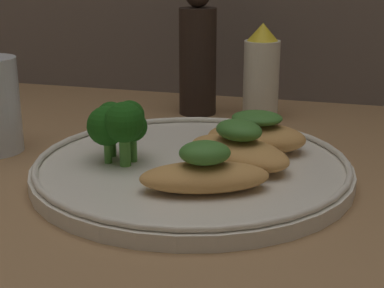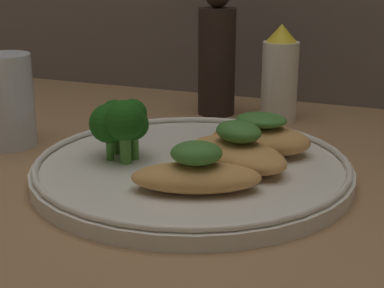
{
  "view_description": "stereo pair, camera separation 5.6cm",
  "coord_description": "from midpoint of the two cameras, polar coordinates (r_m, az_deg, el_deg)",
  "views": [
    {
      "loc": [
        14.39,
        -51.69,
        20.83
      ],
      "look_at": [
        0.0,
        0.0,
        3.4
      ],
      "focal_mm": 55.0,
      "sensor_mm": 36.0,
      "label": 1
    },
    {
      "loc": [
        19.73,
        -49.89,
        20.83
      ],
      "look_at": [
        0.0,
        0.0,
        3.4
      ],
      "focal_mm": 55.0,
      "sensor_mm": 36.0,
      "label": 2
    }
  ],
  "objects": [
    {
      "name": "grilled_meat_front",
      "position": [
        0.5,
        -1.98,
        -2.84
      ],
      "size": [
        12.21,
        8.56,
        4.4
      ],
      "color": "tan",
      "rests_on": "plate"
    },
    {
      "name": "broccoli_bunch",
      "position": [
        0.57,
        -9.89,
        1.93
      ],
      "size": [
        5.77,
        5.73,
        6.27
      ],
      "color": "#4C8E38",
      "rests_on": "plate"
    },
    {
      "name": "sauce_bottle",
      "position": [
        0.77,
        4.66,
        6.82
      ],
      "size": [
        4.65,
        4.65,
        12.45
      ],
      "color": "silver",
      "rests_on": "ground_plane"
    },
    {
      "name": "pepper_grinder",
      "position": [
        0.79,
        -1.51,
        8.5
      ],
      "size": [
        4.96,
        4.96,
        17.35
      ],
      "color": "black",
      "rests_on": "ground_plane"
    },
    {
      "name": "plate",
      "position": [
        0.57,
        -2.82,
        -2.34
      ],
      "size": [
        30.97,
        30.97,
        2.0
      ],
      "color": "silver",
      "rests_on": "ground_plane"
    },
    {
      "name": "ground_plane",
      "position": [
        0.58,
        -2.8,
        -3.73
      ],
      "size": [
        180.0,
        180.0,
        1.0
      ],
      "primitive_type": "cube",
      "color": "#936D47"
    },
    {
      "name": "grilled_meat_back",
      "position": [
        0.6,
        3.62,
        0.83
      ],
      "size": [
        10.52,
        6.97,
        4.21
      ],
      "color": "tan",
      "rests_on": "plate"
    },
    {
      "name": "grilled_meat_middle",
      "position": [
        0.56,
        1.66,
        -0.53
      ],
      "size": [
        12.74,
        10.75,
        4.49
      ],
      "color": "tan",
      "rests_on": "plate"
    }
  ]
}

